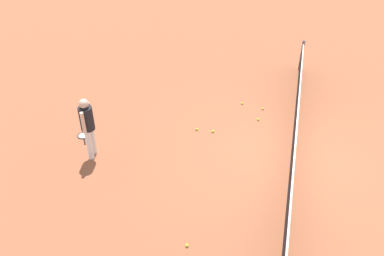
% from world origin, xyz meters
% --- Properties ---
extents(ground_plane, '(40.00, 40.00, 0.00)m').
position_xyz_m(ground_plane, '(0.00, 0.00, 0.00)').
color(ground_plane, '#9E5638').
extents(court_net, '(10.09, 0.09, 1.07)m').
position_xyz_m(court_net, '(0.00, 0.00, 0.50)').
color(court_net, '#4C4C51').
rests_on(court_net, ground_plane).
extents(player_near_side, '(0.53, 0.38, 1.70)m').
position_xyz_m(player_near_side, '(1.20, -4.97, 1.01)').
color(player_near_side, white).
rests_on(player_near_side, ground_plane).
extents(tennis_racket_near_player, '(0.58, 0.46, 0.03)m').
position_xyz_m(tennis_racket_near_player, '(0.52, -5.59, 0.01)').
color(tennis_racket_near_player, black).
rests_on(tennis_racket_near_player, ground_plane).
extents(tennis_ball_near_player, '(0.07, 0.07, 0.07)m').
position_xyz_m(tennis_ball_near_player, '(-2.06, -0.96, 0.03)').
color(tennis_ball_near_player, '#C6E033').
rests_on(tennis_ball_near_player, ground_plane).
extents(tennis_ball_by_net, '(0.07, 0.07, 0.07)m').
position_xyz_m(tennis_ball_by_net, '(-2.20, -1.61, 0.03)').
color(tennis_ball_by_net, '#C6E033').
rests_on(tennis_ball_by_net, ground_plane).
extents(tennis_ball_midcourt, '(0.07, 0.07, 0.07)m').
position_xyz_m(tennis_ball_midcourt, '(3.37, -1.88, 0.03)').
color(tennis_ball_midcourt, '#C6E033').
rests_on(tennis_ball_midcourt, ground_plane).
extents(tennis_ball_baseline, '(0.07, 0.07, 0.07)m').
position_xyz_m(tennis_ball_baseline, '(-0.54, -2.64, 0.03)').
color(tennis_ball_baseline, '#C6E033').
rests_on(tennis_ball_baseline, ground_plane).
extents(tennis_ball_stray_left, '(0.07, 0.07, 0.07)m').
position_xyz_m(tennis_ball_stray_left, '(-1.45, -1.03, 0.03)').
color(tennis_ball_stray_left, '#C6E033').
rests_on(tennis_ball_stray_left, ground_plane).
extents(tennis_ball_stray_right, '(0.07, 0.07, 0.07)m').
position_xyz_m(tennis_ball_stray_right, '(-0.55, -2.18, 0.03)').
color(tennis_ball_stray_right, '#C6E033').
rests_on(tennis_ball_stray_right, ground_plane).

